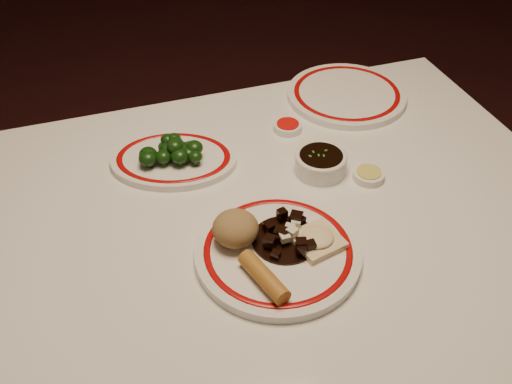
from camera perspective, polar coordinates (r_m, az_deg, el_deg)
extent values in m
cube|color=white|center=(1.10, 1.72, -2.81)|extent=(1.20, 0.90, 0.04)
cylinder|color=black|center=(1.62, -22.01, -7.32)|extent=(0.06, 0.06, 0.71)
cylinder|color=black|center=(1.80, 13.52, 0.59)|extent=(0.06, 0.06, 0.71)
cylinder|color=white|center=(1.00, 2.20, -6.07)|extent=(0.39, 0.39, 0.02)
torus|color=#9A0808|center=(0.99, 2.21, -5.72)|extent=(0.33, 0.33, 0.00)
ellipsoid|color=#997548|center=(0.99, -2.06, -3.66)|extent=(0.08, 0.08, 0.06)
cylinder|color=#B3772C|center=(0.93, 0.79, -8.47)|extent=(0.06, 0.11, 0.03)
cube|color=beige|center=(1.00, 6.13, -4.85)|extent=(0.09, 0.09, 0.01)
ellipsoid|color=beige|center=(1.00, 6.17, -4.47)|extent=(0.06, 0.06, 0.02)
cylinder|color=black|center=(1.01, 2.90, -4.79)|extent=(0.12, 0.12, 0.00)
cube|color=black|center=(1.00, 2.45, -4.47)|extent=(0.02, 0.02, 0.01)
cube|color=black|center=(1.03, 2.63, -2.17)|extent=(0.02, 0.02, 0.02)
cube|color=black|center=(1.00, 3.01, -4.22)|extent=(0.02, 0.02, 0.02)
cube|color=black|center=(0.98, 5.46, -5.40)|extent=(0.02, 0.02, 0.02)
cube|color=black|center=(0.97, 4.54, -5.24)|extent=(0.02, 0.02, 0.02)
cube|color=black|center=(0.99, 2.39, -4.64)|extent=(0.02, 0.02, 0.01)
cube|color=black|center=(1.01, 1.40, -3.51)|extent=(0.02, 0.02, 0.02)
cube|color=black|center=(1.00, 2.45, -4.20)|extent=(0.03, 0.03, 0.02)
cube|color=black|center=(0.97, 4.66, -5.74)|extent=(0.02, 0.02, 0.01)
cube|color=black|center=(0.97, 1.97, -6.32)|extent=(0.02, 0.02, 0.01)
cube|color=black|center=(1.03, 4.09, -2.87)|extent=(0.02, 0.02, 0.02)
cube|color=black|center=(0.99, 2.75, -4.17)|extent=(0.02, 0.02, 0.02)
cube|color=black|center=(1.00, 2.89, -4.03)|extent=(0.02, 0.02, 0.01)
cube|color=black|center=(1.00, 3.44, -4.22)|extent=(0.02, 0.02, 0.01)
cube|color=black|center=(0.98, 1.40, -4.94)|extent=(0.03, 0.03, 0.02)
cube|color=black|center=(1.03, 4.36, -2.90)|extent=(0.02, 0.02, 0.02)
cube|color=black|center=(1.02, 4.04, -2.67)|extent=(0.03, 0.03, 0.02)
cube|color=beige|center=(1.00, 3.39, -3.67)|extent=(0.02, 0.02, 0.01)
cube|color=beige|center=(1.01, 4.01, -3.05)|extent=(0.02, 0.02, 0.01)
cube|color=beige|center=(0.99, 2.91, -4.55)|extent=(0.02, 0.02, 0.01)
cube|color=beige|center=(0.99, 3.65, -3.95)|extent=(0.02, 0.02, 0.01)
torus|color=#9A0808|center=(1.20, -8.26, 3.48)|extent=(0.29, 0.29, 0.00)
cylinder|color=#23471C|center=(1.20, -8.02, 3.69)|extent=(0.01, 0.01, 0.01)
ellipsoid|color=#11350D|center=(1.19, -8.09, 4.32)|extent=(0.04, 0.04, 0.03)
cylinder|color=#23471C|center=(1.20, -8.75, 3.56)|extent=(0.01, 0.01, 0.01)
ellipsoid|color=#11350D|center=(1.19, -8.84, 4.22)|extent=(0.04, 0.04, 0.03)
cylinder|color=#23471C|center=(1.18, -9.18, 2.92)|extent=(0.01, 0.01, 0.01)
ellipsoid|color=#11350D|center=(1.17, -9.26, 3.52)|extent=(0.03, 0.03, 0.03)
cylinder|color=#23471C|center=(1.18, -7.23, 3.05)|extent=(0.01, 0.01, 0.01)
ellipsoid|color=#11350D|center=(1.17, -7.29, 3.59)|extent=(0.03, 0.03, 0.03)
cylinder|color=#23471C|center=(1.20, -7.97, 3.76)|extent=(0.01, 0.01, 0.01)
ellipsoid|color=#11350D|center=(1.19, -8.05, 4.43)|extent=(0.03, 0.03, 0.03)
cylinder|color=#23471C|center=(1.20, -8.12, 3.69)|extent=(0.01, 0.01, 0.01)
ellipsoid|color=#11350D|center=(1.19, -8.20, 4.39)|extent=(0.04, 0.04, 0.03)
cylinder|color=#23471C|center=(1.21, -6.64, 4.06)|extent=(0.01, 0.01, 0.01)
ellipsoid|color=#11350D|center=(1.20, -6.69, 4.54)|extent=(0.03, 0.03, 0.02)
cylinder|color=#23471C|center=(1.21, -8.99, 3.85)|extent=(0.01, 0.01, 0.01)
ellipsoid|color=#11350D|center=(1.20, -9.07, 4.45)|extent=(0.03, 0.03, 0.02)
cylinder|color=#23471C|center=(1.18, -7.57, 2.92)|extent=(0.01, 0.01, 0.01)
ellipsoid|color=#11350D|center=(1.17, -7.64, 3.58)|extent=(0.04, 0.04, 0.03)
cylinder|color=#23471C|center=(1.21, -8.07, 3.85)|extent=(0.01, 0.01, 0.01)
ellipsoid|color=#11350D|center=(1.20, -8.14, 4.39)|extent=(0.03, 0.03, 0.03)
cylinder|color=#23471C|center=(1.18, -6.72, 3.29)|extent=(0.01, 0.01, 0.01)
ellipsoid|color=#11350D|center=(1.18, -6.77, 3.87)|extent=(0.03, 0.03, 0.03)
cylinder|color=#23471C|center=(1.19, -10.65, 3.08)|extent=(0.01, 0.01, 0.01)
ellipsoid|color=#11350D|center=(1.18, -10.74, 3.71)|extent=(0.04, 0.04, 0.03)
cylinder|color=#23471C|center=(1.20, -7.42, 3.64)|extent=(0.01, 0.01, 0.01)
ellipsoid|color=#11350D|center=(1.19, -7.48, 4.25)|extent=(0.04, 0.04, 0.03)
cylinder|color=#23471C|center=(1.19, -6.12, 3.70)|extent=(0.01, 0.01, 0.02)
ellipsoid|color=#11350D|center=(1.18, -6.19, 4.43)|extent=(0.04, 0.04, 0.03)
cylinder|color=#23471C|center=(1.18, -10.68, 2.69)|extent=(0.01, 0.01, 0.01)
ellipsoid|color=#11350D|center=(1.17, -10.78, 3.32)|extent=(0.04, 0.04, 0.03)
cylinder|color=#23471C|center=(1.17, -6.03, 2.99)|extent=(0.01, 0.01, 0.01)
ellipsoid|color=#11350D|center=(1.17, -6.08, 3.55)|extent=(0.03, 0.03, 0.02)
ellipsoid|color=#11350D|center=(1.20, -8.80, 4.96)|extent=(0.03, 0.03, 0.02)
ellipsoid|color=#11350D|center=(1.19, -8.83, 5.19)|extent=(0.03, 0.03, 0.02)
ellipsoid|color=#11350D|center=(1.17, -7.96, 4.60)|extent=(0.03, 0.03, 0.02)
ellipsoid|color=#11350D|center=(1.19, -8.20, 5.29)|extent=(0.03, 0.03, 0.02)
ellipsoid|color=#11350D|center=(1.18, -8.10, 4.81)|extent=(0.03, 0.03, 0.03)
ellipsoid|color=#11350D|center=(1.18, -8.09, 4.54)|extent=(0.03, 0.03, 0.03)
ellipsoid|color=#11350D|center=(1.18, -8.36, 4.37)|extent=(0.02, 0.02, 0.02)
ellipsoid|color=#11350D|center=(1.17, -8.13, 4.56)|extent=(0.03, 0.03, 0.03)
cylinder|color=white|center=(1.17, 6.46, 2.82)|extent=(0.10, 0.10, 0.04)
cylinder|color=black|center=(1.16, 6.54, 3.64)|extent=(0.09, 0.09, 0.00)
cylinder|color=white|center=(1.29, 3.18, 6.49)|extent=(0.06, 0.06, 0.02)
cylinder|color=red|center=(1.29, 3.20, 6.84)|extent=(0.05, 0.05, 0.00)
cylinder|color=white|center=(1.18, 11.17, 1.64)|extent=(0.06, 0.06, 0.02)
cylinder|color=#CCC154|center=(1.17, 11.23, 2.00)|extent=(0.05, 0.05, 0.00)
cylinder|color=white|center=(1.43, 9.03, 9.57)|extent=(0.36, 0.36, 0.02)
torus|color=#9A0808|center=(1.42, 9.06, 9.84)|extent=(0.31, 0.31, 0.00)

